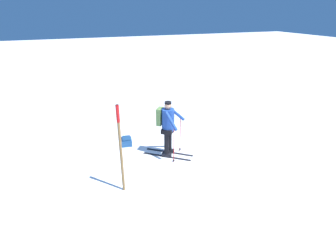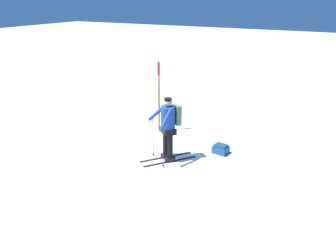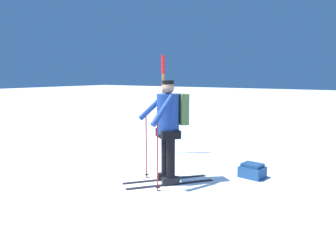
{
  "view_description": "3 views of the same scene",
  "coord_description": "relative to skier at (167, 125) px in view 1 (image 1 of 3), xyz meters",
  "views": [
    {
      "loc": [
        -6.24,
        2.49,
        4.33
      ],
      "look_at": [
        0.65,
        -0.16,
        1.02
      ],
      "focal_mm": 28.0,
      "sensor_mm": 36.0,
      "label": 1
    },
    {
      "loc": [
        4.57,
        -7.41,
        4.3
      ],
      "look_at": [
        0.65,
        -0.16,
        1.02
      ],
      "focal_mm": 35.0,
      "sensor_mm": 36.0,
      "label": 2
    },
    {
      "loc": [
        3.75,
        -4.86,
        1.9
      ],
      "look_at": [
        0.65,
        -0.16,
        1.02
      ],
      "focal_mm": 35.0,
      "sensor_mm": 36.0,
      "label": 3
    }
  ],
  "objects": [
    {
      "name": "ground_plane",
      "position": [
        -0.66,
        0.14,
        -1.06
      ],
      "size": [
        80.0,
        80.0,
        0.0
      ],
      "primitive_type": "plane",
      "color": "white"
    },
    {
      "name": "trail_marker",
      "position": [
        -1.28,
        1.71,
        0.3
      ],
      "size": [
        0.08,
        0.08,
        2.35
      ],
      "color": "olive",
      "rests_on": "ground_plane"
    },
    {
      "name": "skier",
      "position": [
        0.0,
        0.0,
        0.0
      ],
      "size": [
        1.29,
        1.48,
        1.81
      ],
      "color": "black",
      "rests_on": "ground_plane"
    },
    {
      "name": "dropped_backpack",
      "position": [
        1.15,
        1.09,
        -0.94
      ],
      "size": [
        0.47,
        0.41,
        0.27
      ],
      "color": "navy",
      "rests_on": "ground_plane"
    }
  ]
}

